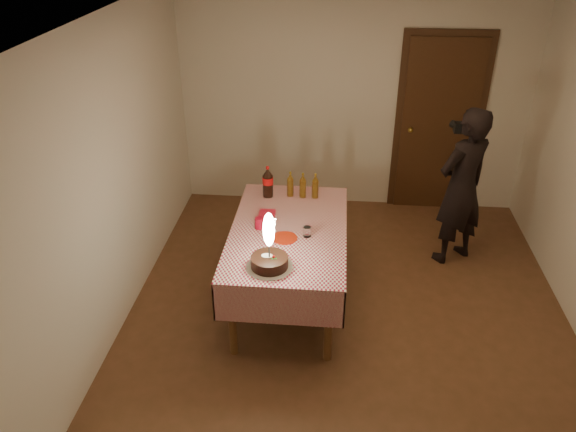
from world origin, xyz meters
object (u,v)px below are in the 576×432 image
object	(u,v)px
clear_cup	(307,232)
cola_bottle	(268,182)
birthday_cake	(269,255)
red_cup	(259,223)
amber_bottle_right	(315,187)
photographer	(461,187)
dining_table	(289,239)
amber_bottle_left	(290,185)
amber_bottle_mid	(303,186)
red_plate	(285,238)

from	to	relation	value
clear_cup	cola_bottle	size ratio (longest dim) A/B	0.28
birthday_cake	red_cup	distance (m)	0.62
red_cup	amber_bottle_right	bearing A→B (deg)	53.76
clear_cup	photographer	size ratio (longest dim) A/B	0.05
birthday_cake	clear_cup	world-z (taller)	birthday_cake
photographer	dining_table	bearing A→B (deg)	-151.36
clear_cup	amber_bottle_left	distance (m)	0.78
red_cup	clear_cup	size ratio (longest dim) A/B	1.11
red_cup	clear_cup	distance (m)	0.44
dining_table	clear_cup	bearing A→B (deg)	-29.80
amber_bottle_right	amber_bottle_mid	world-z (taller)	same
dining_table	clear_cup	size ratio (longest dim) A/B	19.11
cola_bottle	photographer	size ratio (longest dim) A/B	0.19
amber_bottle_right	amber_bottle_mid	size ratio (longest dim) A/B	1.00
cola_bottle	amber_bottle_mid	world-z (taller)	cola_bottle
amber_bottle_right	photographer	distance (m)	1.47
amber_bottle_left	amber_bottle_right	bearing A→B (deg)	-4.26
red_plate	clear_cup	world-z (taller)	clear_cup
dining_table	amber_bottle_right	world-z (taller)	amber_bottle_right
red_plate	amber_bottle_mid	world-z (taller)	amber_bottle_mid
amber_bottle_left	amber_bottle_mid	distance (m)	0.12
clear_cup	cola_bottle	xyz separation A→B (m)	(-0.43, 0.71, 0.11)
red_cup	cola_bottle	world-z (taller)	cola_bottle
clear_cup	amber_bottle_right	world-z (taller)	amber_bottle_right
clear_cup	red_plate	bearing A→B (deg)	-163.82
clear_cup	cola_bottle	bearing A→B (deg)	121.01
clear_cup	amber_bottle_mid	world-z (taller)	amber_bottle_mid
red_plate	amber_bottle_left	distance (m)	0.81
red_plate	cola_bottle	world-z (taller)	cola_bottle
cola_bottle	red_plate	bearing A→B (deg)	-72.73
clear_cup	amber_bottle_left	world-z (taller)	amber_bottle_left
amber_bottle_mid	cola_bottle	bearing A→B (deg)	-177.26
clear_cup	amber_bottle_mid	size ratio (longest dim) A/B	0.35
birthday_cake	cola_bottle	world-z (taller)	birthday_cake
dining_table	amber_bottle_left	bearing A→B (deg)	93.75
amber_bottle_left	photographer	xyz separation A→B (m)	(1.69, 0.25, -0.07)
clear_cup	amber_bottle_mid	distance (m)	0.74
dining_table	birthday_cake	bearing A→B (deg)	-99.27
birthday_cake	photographer	size ratio (longest dim) A/B	0.30
red_plate	amber_bottle_right	size ratio (longest dim) A/B	0.86
photographer	amber_bottle_left	bearing A→B (deg)	-171.53
birthday_cake	amber_bottle_mid	xyz separation A→B (m)	(0.18, 1.22, 0.01)
dining_table	amber_bottle_mid	size ratio (longest dim) A/B	6.75
amber_bottle_right	amber_bottle_left	bearing A→B (deg)	175.74
red_cup	photographer	bearing A→B (deg)	25.24
cola_bottle	clear_cup	bearing A→B (deg)	-58.99
dining_table	red_plate	bearing A→B (deg)	-97.47
birthday_cake	red_cup	size ratio (longest dim) A/B	4.89
birthday_cake	amber_bottle_left	size ratio (longest dim) A/B	1.92
cola_bottle	photographer	world-z (taller)	photographer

